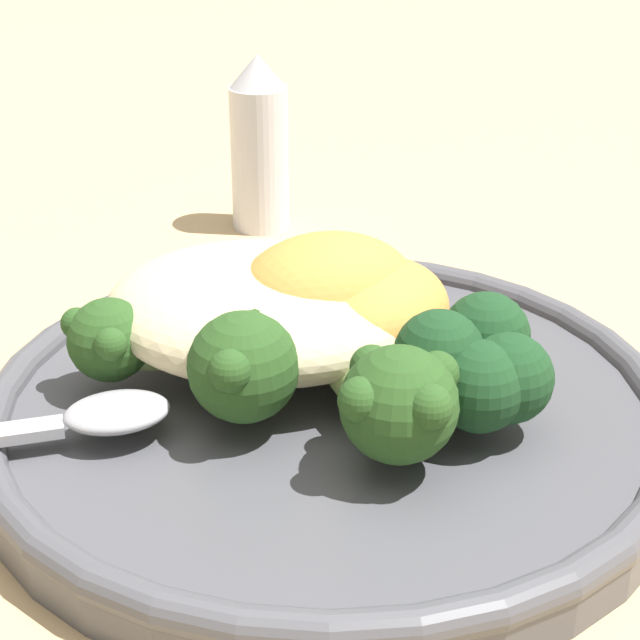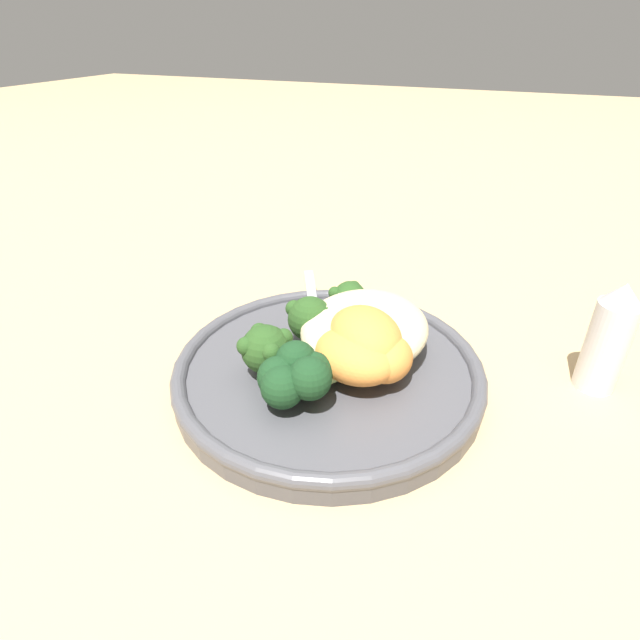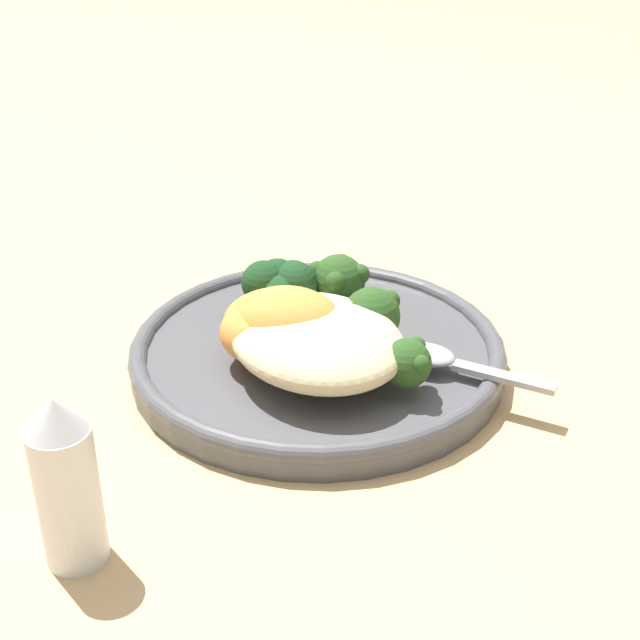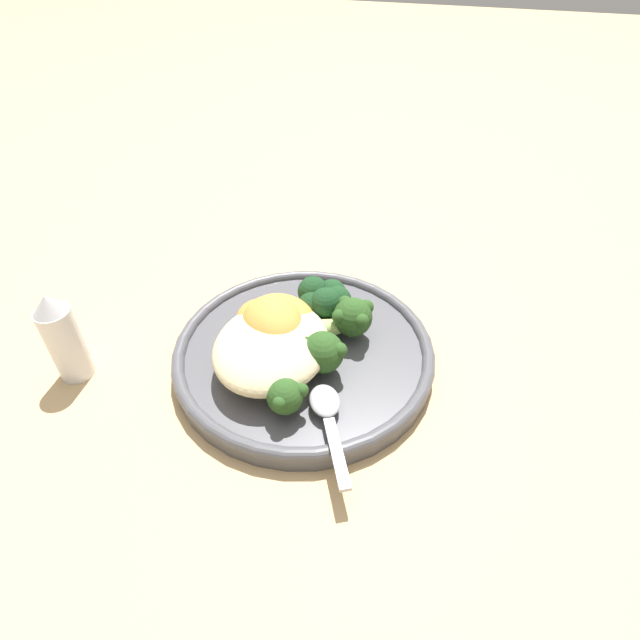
% 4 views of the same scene
% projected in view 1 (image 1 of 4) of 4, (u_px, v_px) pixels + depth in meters
% --- Properties ---
extents(ground_plane, '(4.00, 4.00, 0.00)m').
position_uv_depth(ground_plane, '(306.00, 451.00, 0.38)').
color(ground_plane, tan).
extents(plate, '(0.24, 0.24, 0.02)m').
position_uv_depth(plate, '(329.00, 411.00, 0.38)').
color(plate, '#4C4C51').
rests_on(plate, ground_plane).
extents(quinoa_mound, '(0.12, 0.10, 0.04)m').
position_uv_depth(quinoa_mound, '(265.00, 308.00, 0.39)').
color(quinoa_mound, beige).
rests_on(quinoa_mound, plate).
extents(broccoli_stalk_0, '(0.10, 0.06, 0.03)m').
position_uv_depth(broccoli_stalk_0, '(156.00, 342.00, 0.38)').
color(broccoli_stalk_0, '#9EBC66').
rests_on(broccoli_stalk_0, plate).
extents(broccoli_stalk_1, '(0.05, 0.10, 0.04)m').
position_uv_depth(broccoli_stalk_1, '(261.00, 359.00, 0.36)').
color(broccoli_stalk_1, '#9EBC66').
rests_on(broccoli_stalk_1, plate).
extents(broccoli_stalk_2, '(0.07, 0.10, 0.04)m').
position_uv_depth(broccoli_stalk_2, '(382.00, 389.00, 0.34)').
color(broccoli_stalk_2, '#9EBC66').
rests_on(broccoli_stalk_2, plate).
extents(broccoli_stalk_3, '(0.08, 0.05, 0.03)m').
position_uv_depth(broccoli_stalk_3, '(413.00, 348.00, 0.37)').
color(broccoli_stalk_3, '#9EBC66').
rests_on(broccoli_stalk_3, plate).
extents(sweet_potato_chunk_0, '(0.07, 0.08, 0.04)m').
position_uv_depth(sweet_potato_chunk_0, '(371.00, 312.00, 0.39)').
color(sweet_potato_chunk_0, orange).
rests_on(sweet_potato_chunk_0, plate).
extents(sweet_potato_chunk_1, '(0.05, 0.04, 0.03)m').
position_uv_depth(sweet_potato_chunk_1, '(362.00, 288.00, 0.41)').
color(sweet_potato_chunk_1, orange).
rests_on(sweet_potato_chunk_1, plate).
extents(sweet_potato_chunk_2, '(0.09, 0.09, 0.04)m').
position_uv_depth(sweet_potato_chunk_2, '(338.00, 296.00, 0.39)').
color(sweet_potato_chunk_2, orange).
rests_on(sweet_potato_chunk_2, plate).
extents(kale_tuft, '(0.05, 0.05, 0.04)m').
position_uv_depth(kale_tuft, '(471.00, 361.00, 0.35)').
color(kale_tuft, '#193D1E').
rests_on(kale_tuft, plate).
extents(spoon, '(0.09, 0.06, 0.01)m').
position_uv_depth(spoon, '(83.00, 418.00, 0.35)').
color(spoon, '#A3A3A8').
rests_on(spoon, plate).
extents(salt_shaker, '(0.03, 0.03, 0.09)m').
position_uv_depth(salt_shaker, '(259.00, 144.00, 0.55)').
color(salt_shaker, silver).
rests_on(salt_shaker, ground_plane).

